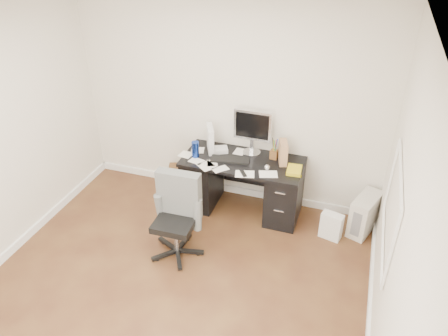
# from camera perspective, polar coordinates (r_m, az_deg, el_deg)

# --- Properties ---
(ground) EXTENTS (4.00, 4.00, 0.00)m
(ground) POSITION_cam_1_polar(r_m,az_deg,el_deg) (4.77, -7.17, -15.99)
(ground) COLOR #402014
(ground) RESTS_ON ground
(room_shell) EXTENTS (4.02, 4.02, 2.71)m
(room_shell) POSITION_cam_1_polar(r_m,az_deg,el_deg) (3.73, -8.20, 1.65)
(room_shell) COLOR silver
(room_shell) RESTS_ON ground
(desk) EXTENTS (1.50, 0.70, 0.75)m
(desk) POSITION_cam_1_polar(r_m,az_deg,el_deg) (5.60, 2.40, -2.06)
(desk) COLOR black
(desk) RESTS_ON ground
(loose_papers) EXTENTS (1.10, 0.60, 0.00)m
(loose_papers) POSITION_cam_1_polar(r_m,az_deg,el_deg) (5.42, 0.30, 1.11)
(loose_papers) COLOR white
(loose_papers) RESTS_ON desk
(lcd_monitor) EXTENTS (0.48, 0.28, 0.60)m
(lcd_monitor) POSITION_cam_1_polar(r_m,az_deg,el_deg) (5.43, 3.74, 4.69)
(lcd_monitor) COLOR silver
(lcd_monitor) RESTS_ON desk
(keyboard) EXTENTS (0.50, 0.24, 0.03)m
(keyboard) POSITION_cam_1_polar(r_m,az_deg,el_deg) (5.39, 0.79, 1.09)
(keyboard) COLOR black
(keyboard) RESTS_ON desk
(computer_mouse) EXTENTS (0.07, 0.07, 0.07)m
(computer_mouse) POSITION_cam_1_polar(r_m,az_deg,el_deg) (5.23, 5.63, 0.10)
(computer_mouse) COLOR silver
(computer_mouse) RESTS_ON desk
(travel_mug) EXTENTS (0.09, 0.09, 0.21)m
(travel_mug) POSITION_cam_1_polar(r_m,az_deg,el_deg) (5.45, -3.76, 2.44)
(travel_mug) COLOR #16349C
(travel_mug) RESTS_ON desk
(white_binder) EXTENTS (0.25, 0.32, 0.34)m
(white_binder) POSITION_cam_1_polar(r_m,az_deg,el_deg) (5.55, -1.80, 3.82)
(white_binder) COLOR silver
(white_binder) RESTS_ON desk
(magazine_file) EXTENTS (0.18, 0.26, 0.28)m
(magazine_file) POSITION_cam_1_polar(r_m,az_deg,el_deg) (5.35, 7.72, 2.04)
(magazine_file) COLOR #906846
(magazine_file) RESTS_ON desk
(pen_cup) EXTENTS (0.12, 0.12, 0.27)m
(pen_cup) POSITION_cam_1_polar(r_m,az_deg,el_deg) (5.42, 6.59, 2.52)
(pen_cup) COLOR brown
(pen_cup) RESTS_ON desk
(yellow_book) EXTENTS (0.20, 0.25, 0.04)m
(yellow_book) POSITION_cam_1_polar(r_m,az_deg,el_deg) (5.24, 9.24, -0.28)
(yellow_book) COLOR gold
(yellow_book) RESTS_ON desk
(paper_remote) EXTENTS (0.26, 0.23, 0.02)m
(paper_remote) POSITION_cam_1_polar(r_m,az_deg,el_deg) (5.14, 2.73, -0.71)
(paper_remote) COLOR white
(paper_remote) RESTS_ON desk
(office_chair) EXTENTS (0.58, 0.58, 1.01)m
(office_chair) POSITION_cam_1_polar(r_m,az_deg,el_deg) (4.88, -6.44, -6.59)
(office_chair) COLOR #525553
(office_chair) RESTS_ON ground
(pc_tower) EXTENTS (0.38, 0.54, 0.49)m
(pc_tower) POSITION_cam_1_polar(r_m,az_deg,el_deg) (5.60, 17.90, -5.76)
(pc_tower) COLOR #B6B0A4
(pc_tower) RESTS_ON ground
(shopping_bag) EXTENTS (0.29, 0.24, 0.35)m
(shopping_bag) POSITION_cam_1_polar(r_m,az_deg,el_deg) (5.42, 13.82, -7.37)
(shopping_bag) COLOR white
(shopping_bag) RESTS_ON ground
(wicker_basket) EXTENTS (0.48, 0.48, 0.38)m
(wicker_basket) POSITION_cam_1_polar(r_m,az_deg,el_deg) (6.06, -5.41, -1.71)
(wicker_basket) COLOR #473015
(wicker_basket) RESTS_ON ground
(desk_printer) EXTENTS (0.39, 0.34, 0.21)m
(desk_printer) POSITION_cam_1_polar(r_m,az_deg,el_deg) (5.81, 7.27, -4.51)
(desk_printer) COLOR slate
(desk_printer) RESTS_ON ground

